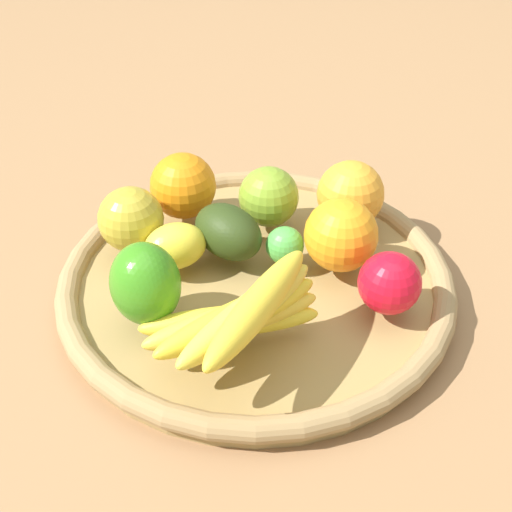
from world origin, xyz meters
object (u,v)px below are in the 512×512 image
lime_0 (285,245)px  orange_0 (350,194)px  banana_bunch (240,316)px  orange_2 (341,235)px  apple_2 (131,219)px  avocado (230,230)px  orange_1 (183,186)px  apple_0 (390,283)px  apple_1 (269,197)px  lemon_0 (175,246)px  bell_pepper (145,284)px

lime_0 → orange_0: (-0.00, -0.11, 0.02)m
banana_bunch → orange_2: (0.02, -0.17, -0.00)m
apple_2 → avocado: size_ratio=0.85×
orange_1 → apple_0: bearing=-172.5°
apple_1 → apple_0: (-0.19, 0.02, -0.00)m
avocado → apple_0: 0.19m
orange_2 → lime_0: bearing=38.8°
lemon_0 → apple_0: size_ratio=1.07×
orange_1 → lemon_0: (-0.07, 0.07, -0.01)m
lime_0 → orange_0: orange_0 is taller
lemon_0 → bell_pepper: bearing=121.6°
lime_0 → orange_1: size_ratio=0.54×
banana_bunch → orange_1: bearing=-27.5°
banana_bunch → lemon_0: 0.15m
apple_2 → orange_1: size_ratio=0.94×
orange_2 → lemon_0: bearing=45.2°
orange_0 → orange_2: bearing=122.0°
apple_2 → lemon_0: 0.06m
lime_0 → orange_1: orange_1 is taller
apple_1 → orange_0: bearing=-135.1°
bell_pepper → apple_0: (-0.16, -0.18, -0.01)m
orange_0 → apple_2: bearing=55.9°
orange_2 → bell_pepper: bearing=68.1°
orange_1 → apple_0: orange_1 is taller
bell_pepper → avocado: size_ratio=1.00×
bell_pepper → orange_0: bearing=103.0°
bell_pepper → lemon_0: bearing=142.2°
lime_0 → orange_2: 0.06m
orange_0 → orange_1: same height
apple_2 → bell_pepper: bearing=150.0°
apple_2 → bell_pepper: (-0.11, 0.06, 0.01)m
orange_2 → apple_0: size_ratio=1.25×
apple_1 → bell_pepper: bearing=98.7°
bell_pepper → apple_1: bell_pepper is taller
orange_0 → lemon_0: 0.22m
apple_0 → lemon_0: bearing=27.5°
apple_2 → apple_1: size_ratio=1.04×
apple_0 → avocado: bearing=15.3°
avocado → apple_0: size_ratio=1.35×
apple_1 → orange_1: size_ratio=0.90×
lime_0 → avocado: size_ratio=0.49×
bell_pepper → orange_1: 0.19m
apple_2 → orange_2: size_ratio=0.92×
lime_0 → apple_1: bearing=-32.3°
apple_1 → avocado: (-0.01, 0.07, -0.01)m
bell_pepper → orange_2: bell_pepper is taller
bell_pepper → apple_1: 0.21m
lime_0 → apple_2: bearing=36.0°
banana_bunch → apple_1: size_ratio=2.54×
lemon_0 → lime_0: bearing=-131.7°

